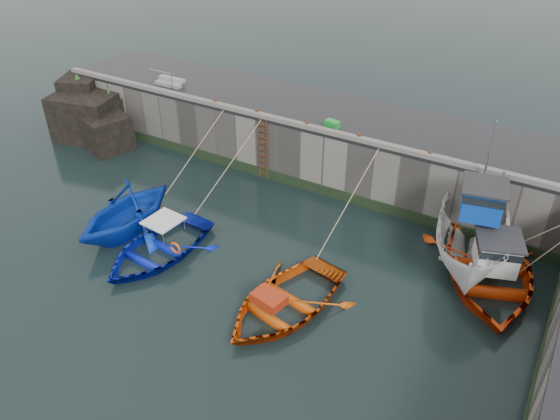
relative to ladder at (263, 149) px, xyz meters
The scene contains 23 objects.
ground 10.24m from the ladder, 78.60° to the right, with size 120.00×120.00×0.00m, color black.
quay_back 3.27m from the ladder, 52.28° to the left, with size 30.00×5.00×3.00m, color slate.
road_back 3.59m from the ladder, 52.28° to the left, with size 30.00×5.00×0.16m, color black.
kerb_back 2.62m from the ladder, ahead, with size 30.00×0.30×0.20m, color slate.
algae_back 2.41m from the ladder, ahead, with size 30.00×0.08×0.50m, color black.
algae_right 15.86m from the ladder, 27.97° to the right, with size 0.08×15.00×0.50m, color black.
rock_outcrop 10.95m from the ladder, behind, with size 5.85×4.24×3.41m.
ladder is the anchor object (origin of this frame).
boat_near_white 7.52m from the ladder, 111.16° to the right, with size 4.33×5.01×2.64m, color #0C38BF.
boat_near_white_rope 3.76m from the ladder, 141.19° to the right, with size 0.04×5.14×3.10m, color tan, non-canonical shape.
boat_near_blue 7.67m from the ladder, 93.46° to the right, with size 3.77×5.28×1.09m, color #0B1EB0.
boat_near_blue_rope 2.96m from the ladder, 100.48° to the right, with size 0.04×5.70×3.10m, color tan, non-canonical shape.
boat_near_navy 9.59m from the ladder, 53.70° to the right, with size 3.91×5.48×1.13m, color #D54E0B.
boat_near_navy_rope 6.34m from the ladder, 24.22° to the right, with size 0.04×5.82×3.10m, color tan, non-canonical shape.
boat_far_white 10.68m from the ladder, ahead, with size 4.23×7.84×5.87m.
boat_far_orange 11.79m from the ladder, 11.06° to the right, with size 6.87×8.08×4.42m.
fish_crate 3.77m from the ladder, 15.65° to the left, with size 0.66×0.38×0.33m, color green.
railing 7.10m from the ladder, 168.83° to the left, with size 1.60×1.05×1.00m.
bollard_a 3.47m from the ladder, behind, with size 0.18×0.18×0.28m, color #3F1E0F.
bollard_b 1.81m from the ladder, 146.14° to the left, with size 0.18×0.18×0.28m, color #3F1E0F.
bollard_c 2.81m from the ladder, ahead, with size 0.18×0.18×0.28m, color #3F1E0F.
bollard_d 5.11m from the ladder, ahead, with size 0.18×0.18×0.28m, color #3F1E0F.
bollard_e 8.19m from the ladder, ahead, with size 0.18×0.18×0.28m, color #3F1E0F.
Camera 1 is at (10.79, -10.31, 13.89)m, focal length 35.00 mm.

